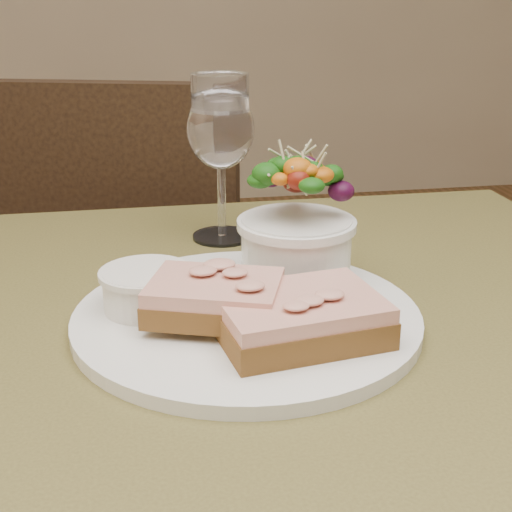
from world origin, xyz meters
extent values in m
cube|color=#4C4520|center=(0.00, 0.00, 0.73)|extent=(0.80, 0.80, 0.04)
cylinder|color=black|center=(0.34, 0.34, 0.35)|extent=(0.05, 0.05, 0.71)
cube|color=black|center=(-0.11, 0.72, 0.45)|extent=(0.52, 0.52, 0.04)
cube|color=black|center=(-0.16, 0.54, 0.68)|extent=(0.41, 0.16, 0.45)
cube|color=black|center=(-0.11, 0.72, 0.23)|extent=(0.45, 0.45, 0.45)
cylinder|color=white|center=(-0.02, 0.03, 0.76)|extent=(0.30, 0.30, 0.01)
cube|color=#462712|center=(0.01, -0.03, 0.77)|extent=(0.14, 0.11, 0.02)
cube|color=beige|center=(0.01, -0.03, 0.79)|extent=(0.14, 0.11, 0.01)
cube|color=#462712|center=(-0.05, 0.01, 0.78)|extent=(0.13, 0.11, 0.02)
cube|color=beige|center=(-0.05, 0.01, 0.79)|extent=(0.13, 0.11, 0.01)
cylinder|color=silver|center=(-0.11, 0.05, 0.78)|extent=(0.08, 0.08, 0.04)
cylinder|color=olive|center=(-0.11, 0.05, 0.80)|extent=(0.07, 0.07, 0.01)
cylinder|color=white|center=(0.03, 0.09, 0.79)|extent=(0.10, 0.10, 0.06)
ellipsoid|color=#0A3609|center=(0.03, 0.09, 0.85)|extent=(0.09, 0.09, 0.06)
ellipsoid|color=#0A3609|center=(-0.09, 0.10, 0.77)|extent=(0.04, 0.04, 0.01)
sphere|color=maroon|center=(-0.11, 0.09, 0.77)|extent=(0.02, 0.02, 0.02)
cylinder|color=white|center=(-0.01, 0.26, 0.75)|extent=(0.07, 0.07, 0.00)
cylinder|color=white|center=(-0.01, 0.26, 0.80)|extent=(0.01, 0.01, 0.09)
ellipsoid|color=white|center=(-0.01, 0.26, 0.88)|extent=(0.08, 0.08, 0.09)
camera|label=1|loc=(-0.12, -0.53, 1.03)|focal=50.00mm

